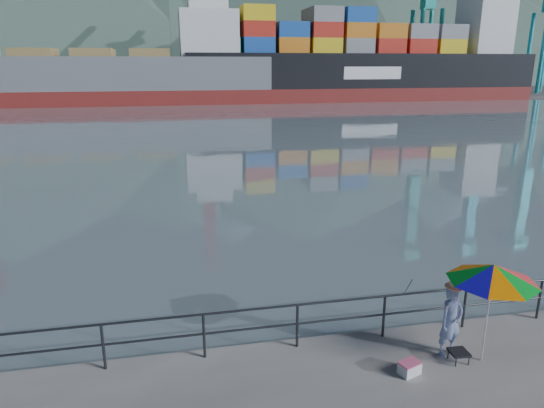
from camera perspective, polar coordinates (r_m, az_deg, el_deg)
The scene contains 12 objects.
harbor_water at distance 137.43m, azimuth -11.43°, elevation 13.38°, with size 500.00×280.00×0.00m, color slate.
far_dock at distance 101.12m, azimuth -5.34°, elevation 12.73°, with size 200.00×40.00×0.40m, color #514F4C.
guardrail at distance 10.59m, azimuth -2.42°, elevation -14.58°, with size 22.00×0.06×1.03m.
port_cranes at distance 97.40m, azimuth 8.41°, elevation 21.93°, with size 116.00×28.00×38.40m.
container_stacks at distance 107.32m, azimuth 8.48°, elevation 14.28°, with size 58.00×5.40×7.80m.
fisherman at distance 11.03m, azimuth 20.30°, elevation -12.84°, with size 0.56×0.37×1.54m, color #264992.
beach_umbrella at distance 10.58m, azimuth 24.57°, elevation -7.40°, with size 1.92×1.92×2.15m.
folding_stool at distance 11.17m, azimuth 21.09°, elevation -16.35°, with size 0.39×0.39×0.24m.
cooler_bag at distance 10.51m, azimuth 15.86°, elevation -18.13°, with size 0.41×0.27×0.24m, color silver.
fishing_rod at distance 12.31m, azimuth 15.31°, elevation -13.30°, with size 0.02×0.02×2.21m, color black.
bulk_carrier at distance 82.16m, azimuth -17.84°, elevation 14.15°, with size 51.78×8.96×14.50m.
container_ship at distance 89.53m, azimuth 11.51°, elevation 15.78°, with size 60.59×10.10×18.10m.
Camera 1 is at (-1.42, -7.29, 5.93)m, focal length 32.00 mm.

